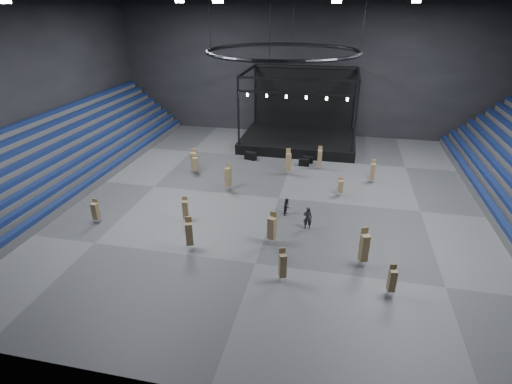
% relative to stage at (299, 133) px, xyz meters
% --- Properties ---
extents(floor, '(50.00, 50.00, 0.00)m').
position_rel_stage_xyz_m(floor, '(-0.00, -16.24, -1.45)').
color(floor, '#48484A').
rests_on(floor, ground).
extents(wall_back, '(50.00, 0.20, 18.00)m').
position_rel_stage_xyz_m(wall_back, '(-0.00, 4.76, 7.55)').
color(wall_back, black).
rests_on(wall_back, ground).
extents(wall_front, '(50.00, 0.20, 18.00)m').
position_rel_stage_xyz_m(wall_front, '(-0.00, -37.24, 7.55)').
color(wall_front, black).
rests_on(wall_front, ground).
extents(wall_left, '(0.20, 42.00, 18.00)m').
position_rel_stage_xyz_m(wall_left, '(-25.00, -16.24, 7.55)').
color(wall_left, black).
rests_on(wall_left, ground).
extents(bleachers_left, '(7.20, 40.00, 6.40)m').
position_rel_stage_xyz_m(bleachers_left, '(-22.94, -16.24, 0.28)').
color(bleachers_left, '#454547').
rests_on(bleachers_left, floor).
extents(stage, '(14.00, 10.00, 9.20)m').
position_rel_stage_xyz_m(stage, '(0.00, 0.00, 0.00)').
color(stage, black).
rests_on(stage, floor).
extents(truss_ring, '(12.30, 12.30, 5.15)m').
position_rel_stage_xyz_m(truss_ring, '(-0.00, -16.24, 11.55)').
color(truss_ring, black).
rests_on(truss_ring, ceiling).
extents(floodlights, '(28.60, 16.60, 0.25)m').
position_rel_stage_xyz_m(floodlights, '(-0.00, -20.24, 15.15)').
color(floodlights, white).
rests_on(floodlights, roof_girders).
extents(flight_case_left, '(1.45, 0.98, 0.88)m').
position_rel_stage_xyz_m(flight_case_left, '(-4.84, -6.88, -1.01)').
color(flight_case_left, black).
rests_on(flight_case_left, floor).
extents(flight_case_mid, '(1.20, 0.64, 0.78)m').
position_rel_stage_xyz_m(flight_case_mid, '(1.42, -7.55, -1.06)').
color(flight_case_mid, black).
rests_on(flight_case_mid, floor).
extents(flight_case_right, '(1.22, 0.79, 0.75)m').
position_rel_stage_xyz_m(flight_case_right, '(1.74, -6.57, -1.08)').
color(flight_case_right, black).
rests_on(flight_case_right, floor).
extents(chair_stack_0, '(0.64, 0.64, 2.84)m').
position_rel_stage_xyz_m(chair_stack_0, '(0.03, -10.43, -0.02)').
color(chair_stack_0, silver).
rests_on(chair_stack_0, floor).
extents(chair_stack_1, '(0.50, 0.50, 2.60)m').
position_rel_stage_xyz_m(chair_stack_1, '(3.15, -8.22, -0.13)').
color(chair_stack_1, silver).
rests_on(chair_stack_1, floor).
extents(chair_stack_2, '(0.67, 0.67, 2.61)m').
position_rel_stage_xyz_m(chair_stack_2, '(0.66, -23.91, -0.09)').
color(chair_stack_2, silver).
rests_on(chair_stack_2, floor).
extents(chair_stack_3, '(0.66, 0.66, 2.61)m').
position_rel_stage_xyz_m(chair_stack_3, '(-5.10, -25.95, -0.10)').
color(chair_stack_3, silver).
rests_on(chair_stack_3, floor).
extents(chair_stack_4, '(0.44, 0.44, 2.42)m').
position_rel_stage_xyz_m(chair_stack_4, '(8.59, -10.70, -0.22)').
color(chair_stack_4, silver).
rests_on(chair_stack_4, floor).
extents(chair_stack_5, '(0.66, 0.66, 2.75)m').
position_rel_stage_xyz_m(chair_stack_5, '(-5.11, -15.43, -0.05)').
color(chair_stack_5, silver).
rests_on(chair_stack_5, floor).
extents(chair_stack_6, '(0.59, 0.59, 2.45)m').
position_rel_stage_xyz_m(chair_stack_6, '(2.11, -28.23, -0.20)').
color(chair_stack_6, silver).
rests_on(chair_stack_6, floor).
extents(chair_stack_7, '(0.68, 0.68, 2.93)m').
position_rel_stage_xyz_m(chair_stack_7, '(7.28, -25.38, 0.04)').
color(chair_stack_7, silver).
rests_on(chair_stack_7, floor).
extents(chair_stack_8, '(0.51, 0.51, 2.13)m').
position_rel_stage_xyz_m(chair_stack_8, '(-14.00, -23.87, -0.32)').
color(chair_stack_8, silver).
rests_on(chair_stack_8, floor).
extents(chair_stack_9, '(0.51, 0.51, 2.21)m').
position_rel_stage_xyz_m(chair_stack_9, '(8.90, -28.23, -0.30)').
color(chair_stack_9, silver).
rests_on(chair_stack_9, floor).
extents(chair_stack_10, '(0.60, 0.60, 2.21)m').
position_rel_stage_xyz_m(chair_stack_10, '(-9.52, -12.36, -0.26)').
color(chair_stack_10, silver).
rests_on(chair_stack_10, floor).
extents(chair_stack_11, '(0.56, 0.56, 2.45)m').
position_rel_stage_xyz_m(chair_stack_11, '(-10.01, -11.53, -0.15)').
color(chair_stack_11, silver).
rests_on(chair_stack_11, floor).
extents(chair_stack_12, '(0.51, 0.51, 1.83)m').
position_rel_stage_xyz_m(chair_stack_12, '(5.51, -14.51, -0.47)').
color(chair_stack_12, silver).
rests_on(chair_stack_12, floor).
extents(chair_stack_13, '(0.57, 0.57, 2.23)m').
position_rel_stage_xyz_m(chair_stack_13, '(-6.90, -22.11, -0.29)').
color(chair_stack_13, silver).
rests_on(chair_stack_13, floor).
extents(man_center, '(0.75, 0.54, 1.94)m').
position_rel_stage_xyz_m(man_center, '(3.08, -21.19, -0.48)').
color(man_center, black).
rests_on(man_center, floor).
extents(crew_member, '(0.72, 0.85, 1.53)m').
position_rel_stage_xyz_m(crew_member, '(1.14, -19.17, -0.69)').
color(crew_member, black).
rests_on(crew_member, floor).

